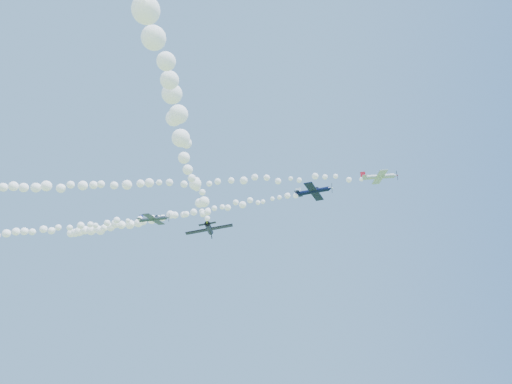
# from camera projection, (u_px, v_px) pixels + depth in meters

# --- Properties ---
(plane_white) EXTENTS (7.40, 7.65, 1.97)m
(plane_white) POSITION_uv_depth(u_px,v_px,m) (379.00, 177.00, 83.64)
(plane_white) COLOR silver
(smoke_trail_white) EXTENTS (82.22, 3.91, 3.08)m
(smoke_trail_white) POSITION_uv_depth(u_px,v_px,m) (161.00, 183.00, 85.67)
(smoke_trail_white) COLOR white
(plane_navy) EXTENTS (7.90, 8.37, 2.40)m
(plane_navy) POSITION_uv_depth(u_px,v_px,m) (314.00, 191.00, 87.16)
(plane_navy) COLOR #0C1237
(smoke_trail_navy) EXTENTS (61.98, 24.97, 3.10)m
(smoke_trail_navy) POSITION_uv_depth(u_px,v_px,m) (170.00, 217.00, 100.54)
(smoke_trail_navy) COLOR white
(plane_grey) EXTENTS (7.67, 8.13, 2.20)m
(plane_grey) POSITION_uv_depth(u_px,v_px,m) (154.00, 219.00, 94.96)
(plane_grey) COLOR #3B4556
(smoke_trail_grey) EXTENTS (70.72, 14.90, 3.38)m
(smoke_trail_grey) POSITION_uv_depth(u_px,v_px,m) (9.00, 233.00, 103.35)
(smoke_trail_grey) COLOR white
(plane_black) EXTENTS (7.26, 7.09, 2.16)m
(plane_black) POSITION_uv_depth(u_px,v_px,m) (209.00, 229.00, 65.44)
(plane_black) COLOR black
(smoke_trail_black) EXTENTS (7.83, 66.46, 2.85)m
(smoke_trail_black) POSITION_uv_depth(u_px,v_px,m) (168.00, 87.00, 32.78)
(smoke_trail_black) COLOR white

